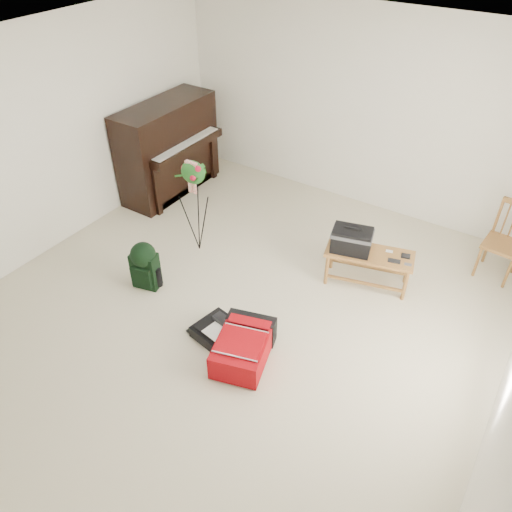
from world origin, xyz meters
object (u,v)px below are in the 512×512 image
Objects in this scene: dining_chair at (504,242)px; red_suitcase at (246,344)px; piano at (169,150)px; green_backpack at (144,263)px; bench at (358,242)px; black_duffel at (221,333)px; flower_stand at (196,207)px.

dining_chair is 3.05m from red_suitcase.
green_backpack is at bearing -57.07° from piano.
bench is 1.73m from black_duffel.
black_duffel is at bearing -42.74° from flower_stand.
bench reaches higher than black_duffel.
green_backpack is 0.47× the size of flower_stand.
bench is 1.13× the size of dining_chair.
dining_chair is at bearing 26.35° from flower_stand.
green_backpack is at bearing -158.75° from bench.
dining_chair is at bearing 62.25° from black_duffel.
red_suitcase is at bearing -23.00° from green_backpack.
dining_chair is (4.27, 0.54, -0.17)m from piano.
bench is at bearing -137.87° from dining_chair.
piano reaches higher than flower_stand.
green_backpack is at bearing -92.80° from flower_stand.
black_duffel is at bearing -23.35° from green_backpack.
dining_chair is 1.55× the size of black_duffel.
green_backpack is (-1.84, -1.33, -0.19)m from bench.
bench is (2.98, -0.43, -0.10)m from piano.
piano is 2.67× the size of black_duffel.
piano is 1.51m from flower_stand.
red_suitcase is 0.65× the size of flower_stand.
piano is at bearing 143.45° from flower_stand.
red_suitcase reaches higher than black_duffel.
piano is at bearing -167.69° from dining_chair.
green_backpack is (-1.14, 0.19, 0.23)m from black_duffel.
dining_chair is at bearing 7.17° from piano.
black_duffel is (-1.99, -2.49, -0.35)m from dining_chair.
bench is 2.28m from green_backpack.
bench is at bearing -8.25° from piano.
piano is 3.05m from black_duffel.
red_suitcase is 1.40× the size of green_backpack.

